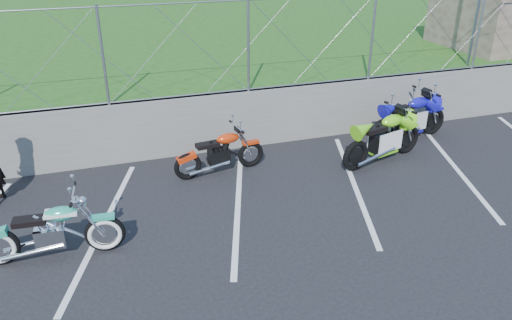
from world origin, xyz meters
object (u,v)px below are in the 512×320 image
object	(u,v)px
naked_orange	(221,154)
sportbike_green	(384,140)
sportbike_blue	(410,120)
cruiser_turquoise	(53,233)

from	to	relation	value
naked_orange	sportbike_green	world-z (taller)	sportbike_green
naked_orange	sportbike_blue	distance (m)	4.67
cruiser_turquoise	naked_orange	distance (m)	3.74
cruiser_turquoise	sportbike_green	bearing A→B (deg)	17.11
cruiser_turquoise	sportbike_green	world-z (taller)	sportbike_green
naked_orange	cruiser_turquoise	bearing A→B (deg)	-154.46
cruiser_turquoise	sportbike_green	size ratio (longest dim) A/B	0.98
cruiser_turquoise	naked_orange	world-z (taller)	cruiser_turquoise
cruiser_turquoise	sportbike_blue	xyz separation A→B (m)	(7.80, 2.31, 0.07)
naked_orange	sportbike_green	distance (m)	3.50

